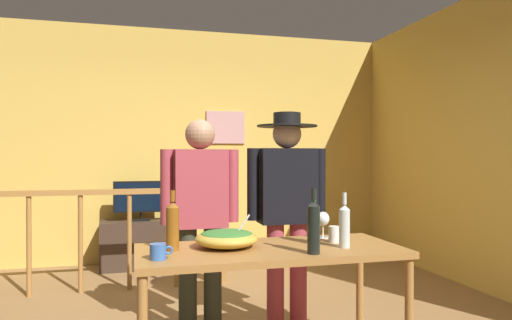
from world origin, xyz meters
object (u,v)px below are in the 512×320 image
Objects in this scene: framed_picture at (226,127)px; serving_table at (270,260)px; wine_bottle_green at (314,222)px; wine_bottle_dark at (314,226)px; person_standing_left at (200,209)px; person_standing_right at (287,199)px; wine_glass at (323,220)px; wine_bottle_clear at (344,225)px; stair_railing at (127,225)px; flat_screen_tv at (141,197)px; mug_blue at (158,252)px; tv_console at (141,244)px; mug_white at (335,234)px; wine_bottle_amber at (172,225)px; salad_bowl at (227,238)px.

framed_picture is 3.33m from serving_table.
wine_bottle_dark reaches higher than wine_bottle_green.
person_standing_right is (0.65, 0.00, 0.06)m from person_standing_left.
wine_glass is 0.34m from wine_bottle_clear.
stair_railing is 4.48× the size of flat_screen_tv.
mug_blue is (-0.85, 0.07, -0.11)m from wine_bottle_dark.
serving_table is at bearing 13.45° from mug_blue.
wine_bottle_clear is 0.78m from person_standing_right.
tv_console is 8.29× the size of mug_white.
mug_blue is (-1.00, -3.32, -0.87)m from framed_picture.
framed_picture is 2.81× the size of wine_glass.
framed_picture is 3.48m from wine_bottle_dark.
mug_white is at bearing 140.83° from person_standing_left.
wine_bottle_amber is 0.94× the size of wine_bottle_dark.
wine_bottle_dark is 0.40m from mug_white.
wine_bottle_dark is at bearing -73.83° from flat_screen_tv.
salad_bowl is 2.16× the size of wine_glass.
tv_console is at bearing 106.02° from wine_bottle_dark.
framed_picture is 1.38m from flat_screen_tv.
salad_bowl is at bearing 28.85° from mug_blue.
person_standing_left is at bearing 67.82° from wine_bottle_amber.
wine_bottle_dark is (0.89, -3.11, 0.63)m from tv_console.
mug_white is at bearing 48.43° from wine_bottle_dark.
wine_bottle_amber reaches higher than flat_screen_tv.
mug_blue is (-0.97, -0.22, -0.09)m from wine_bottle_green.
wine_bottle_dark is at bearing -118.54° from wine_glass.
person_standing_left is at bearing 119.90° from wine_bottle_dark.
flat_screen_tv is at bearing 99.33° from salad_bowl.
tv_console is 7.34× the size of mug_blue.
flat_screen_tv is at bearing 113.59° from wine_glass.
flat_screen_tv is 1.63× the size of salad_bowl.
mug_white is at bearing -88.12° from framed_picture.
person_standing_right is (0.33, 0.66, 0.30)m from serving_table.
salad_bowl reaches higher than wine_glass.
framed_picture is at bearing 91.82° from wine_glass.
stair_railing is 2.33m from mug_white.
stair_railing is 0.89m from flat_screen_tv.
wine_bottle_dark is (0.76, -0.29, 0.01)m from wine_bottle_amber.
wine_bottle_dark is at bearing -34.54° from salad_bowl.
wine_glass is 0.50× the size of wine_bottle_amber.
wine_glass is 1.61× the size of mug_white.
mug_white is at bearing -87.07° from wine_glass.
stair_railing is 1.78× the size of person_standing_left.
serving_table reaches higher than tv_console.
wine_bottle_amber is at bearing 66.51° from person_standing_left.
person_standing_right reaches higher than stair_railing.
stair_railing is 1.96m from wine_bottle_amber.
mug_white is at bearing -56.03° from stair_railing.
framed_picture reaches higher than stair_railing.
wine_bottle_green is (1.01, -2.79, 0.06)m from flat_screen_tv.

